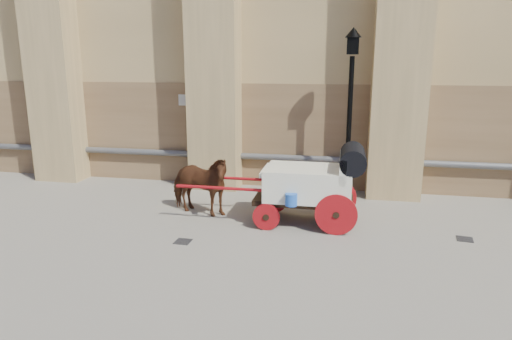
# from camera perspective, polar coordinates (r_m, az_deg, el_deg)

# --- Properties ---
(ground) EXTENTS (90.00, 90.00, 0.00)m
(ground) POSITION_cam_1_polar(r_m,az_deg,el_deg) (10.00, -5.17, -7.84)
(ground) COLOR gray
(ground) RESTS_ON ground
(horse) EXTENTS (1.92, 1.26, 1.49)m
(horse) POSITION_cam_1_polar(r_m,az_deg,el_deg) (11.00, -7.15, -1.82)
(horse) COLOR #582F16
(horse) RESTS_ON ground
(carriage) EXTENTS (4.20, 1.49, 1.84)m
(carriage) POSITION_cam_1_polar(r_m,az_deg,el_deg) (10.31, 7.34, -1.46)
(carriage) COLOR black
(carriage) RESTS_ON ground
(street_lamp) EXTENTS (0.42, 0.42, 4.44)m
(street_lamp) POSITION_cam_1_polar(r_m,az_deg,el_deg) (12.05, 11.64, 7.25)
(street_lamp) COLOR black
(street_lamp) RESTS_ON ground
(drain_grate_near) EXTENTS (0.33, 0.33, 0.01)m
(drain_grate_near) POSITION_cam_1_polar(r_m,az_deg,el_deg) (9.62, -9.12, -8.81)
(drain_grate_near) COLOR black
(drain_grate_near) RESTS_ON ground
(drain_grate_far) EXTENTS (0.36, 0.36, 0.01)m
(drain_grate_far) POSITION_cam_1_polar(r_m,az_deg,el_deg) (10.56, 24.65, -7.86)
(drain_grate_far) COLOR black
(drain_grate_far) RESTS_ON ground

